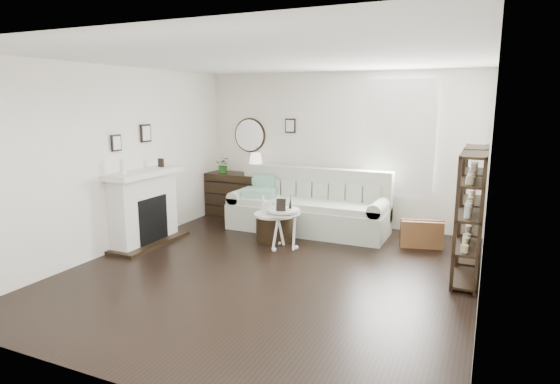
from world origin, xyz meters
The scene contains 18 objects.
room centered at (0.73, 2.70, 1.60)m, with size 5.50×5.50×5.50m.
fireplace centered at (-2.32, 0.30, 0.54)m, with size 0.50×1.40×1.84m.
shelf_unit_far centered at (2.33, 1.55, 0.80)m, with size 0.30×0.80×1.60m.
shelf_unit_near centered at (2.33, 0.65, 0.80)m, with size 0.30×0.80×1.60m.
sofa centered at (-0.27, 2.08, 0.35)m, with size 2.71×0.94×1.05m.
quilt centered at (-1.16, 1.95, 0.61)m, with size 0.55×0.45×0.14m, color #258B6C.
suitcase centered at (1.64, 1.88, 0.21)m, with size 0.62×0.21×0.41m, color brown.
dresser centered at (-1.86, 2.47, 0.42)m, with size 1.25×0.54×0.83m.
table_lamp centered at (-1.49, 2.47, 1.04)m, with size 0.26×0.26×0.41m, color beige, non-canonical shape.
potted_plant centered at (-2.17, 2.42, 0.99)m, with size 0.28×0.24×0.31m, color #215D1A.
drum_table centered at (-0.56, 1.28, 0.22)m, with size 0.63×0.63×0.44m.
pedestal_table centered at (-0.25, 0.94, 0.56)m, with size 0.51×0.51×0.62m.
eiffel_drum centered at (-0.49, 1.33, 0.53)m, with size 0.10×0.10×0.18m, color black, non-canonical shape.
bottle_drum centered at (-0.72, 1.21, 0.59)m, with size 0.07×0.07×0.29m, color silver.
card_frame_drum centered at (-0.61, 1.12, 0.54)m, with size 0.16×0.01×0.21m, color silver.
eiffel_ped centered at (-0.15, 0.97, 0.71)m, with size 0.11×0.11×0.20m, color black, non-canonical shape.
flask_ped centered at (-0.34, 0.96, 0.73)m, with size 0.12×0.12×0.23m, color silver, non-canonical shape.
card_frame_ped centered at (-0.23, 0.80, 0.71)m, with size 0.14×0.01×0.18m, color black.
Camera 1 is at (2.50, -5.26, 2.20)m, focal length 30.00 mm.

